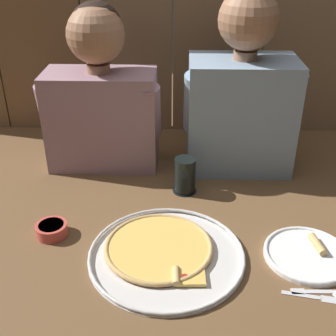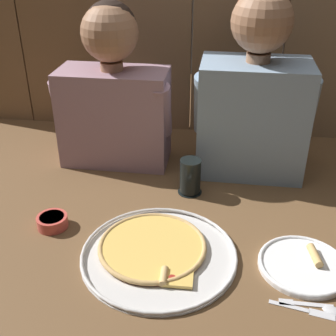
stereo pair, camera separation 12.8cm
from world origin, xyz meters
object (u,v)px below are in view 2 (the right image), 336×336
object	(u,v)px
dipping_bowl	(52,221)
pizza_tray	(156,251)
diner_left	(113,91)
diner_right	(255,93)
dinner_plate	(304,265)
drinking_glass	(190,177)

from	to	relation	value
dipping_bowl	pizza_tray	bearing A→B (deg)	-13.54
pizza_tray	diner_left	xyz separation A→B (m)	(-0.24, 0.53, 0.27)
diner_right	dipping_bowl	bearing A→B (deg)	-142.82
dipping_bowl	diner_right	bearing A→B (deg)	37.18
dinner_plate	drinking_glass	distance (m)	0.48
drinking_glass	diner_right	world-z (taller)	diner_right
pizza_tray	diner_left	size ratio (longest dim) A/B	0.74
dinner_plate	dipping_bowl	distance (m)	0.74
drinking_glass	diner_left	distance (m)	0.42
pizza_tray	diner_right	xyz separation A→B (m)	(0.26, 0.53, 0.29)
pizza_tray	dipping_bowl	size ratio (longest dim) A/B	4.66
dinner_plate	diner_right	size ratio (longest dim) A/B	0.37
pizza_tray	drinking_glass	distance (m)	0.34
dipping_bowl	diner_left	distance (m)	0.53
drinking_glass	diner_left	bearing A→B (deg)	147.00
pizza_tray	dinner_plate	bearing A→B (deg)	0.08
diner_left	diner_right	bearing A→B (deg)	-0.01
dinner_plate	diner_right	world-z (taller)	diner_right
dipping_bowl	diner_left	size ratio (longest dim) A/B	0.16
dinner_plate	diner_left	size ratio (longest dim) A/B	0.41
pizza_tray	dipping_bowl	world-z (taller)	dipping_bowl
dinner_plate	diner_right	xyz separation A→B (m)	(-0.14, 0.53, 0.29)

